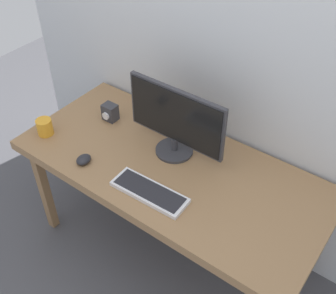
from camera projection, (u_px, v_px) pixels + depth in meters
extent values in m
plane|color=#4C4C51|center=(170.00, 250.00, 2.68)|extent=(6.00, 6.00, 0.00)
cube|color=silver|center=(224.00, 1.00, 1.95)|extent=(2.85, 0.04, 3.00)
cube|color=#936D47|center=(170.00, 169.00, 2.20)|extent=(1.68, 0.76, 0.06)
cube|color=#936D47|center=(44.00, 189.00, 2.61)|extent=(0.05, 0.05, 0.70)
cube|color=#936D47|center=(110.00, 139.00, 2.98)|extent=(0.05, 0.05, 0.70)
cube|color=#936D47|center=(313.00, 245.00, 2.30)|extent=(0.05, 0.05, 0.70)
cylinder|color=#333338|center=(174.00, 150.00, 2.26)|extent=(0.21, 0.21, 0.02)
cylinder|color=#333338|center=(174.00, 144.00, 2.24)|extent=(0.04, 0.04, 0.07)
cube|color=#333338|center=(176.00, 116.00, 2.12)|extent=(0.57, 0.02, 0.32)
cube|color=black|center=(175.00, 117.00, 2.11)|extent=(0.55, 0.01, 0.30)
cube|color=silver|center=(149.00, 192.00, 2.03)|extent=(0.40, 0.15, 0.02)
cube|color=#232328|center=(149.00, 190.00, 2.02)|extent=(0.37, 0.13, 0.00)
ellipsoid|color=#232328|center=(84.00, 159.00, 2.19)|extent=(0.07, 0.09, 0.04)
cube|color=#333338|center=(110.00, 112.00, 2.45)|extent=(0.08, 0.07, 0.10)
cylinder|color=silver|center=(106.00, 116.00, 2.43)|extent=(0.05, 0.01, 0.05)
cylinder|color=orange|center=(45.00, 127.00, 2.35)|extent=(0.09, 0.09, 0.09)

